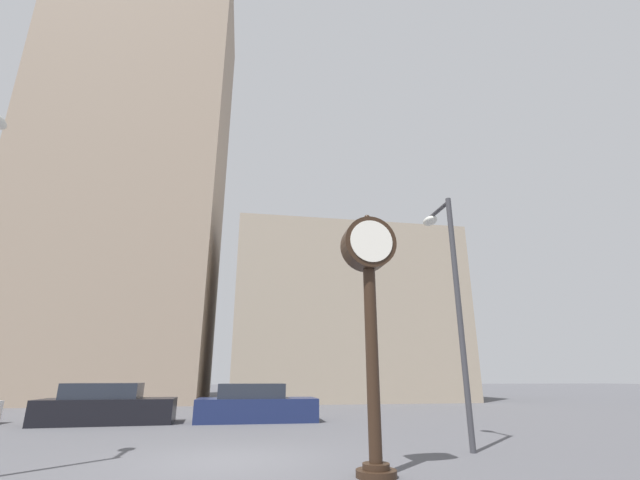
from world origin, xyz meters
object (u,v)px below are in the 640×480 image
object	(u,v)px
car_black	(107,406)
car_navy	(256,405)
street_lamp_right	(449,277)
street_clock	(370,291)

from	to	relation	value
car_black	car_navy	distance (m)	5.45
car_navy	car_black	bearing A→B (deg)	-179.69
street_lamp_right	car_navy	bearing A→B (deg)	121.07
car_navy	street_lamp_right	distance (m)	9.65
street_clock	car_navy	xyz separation A→B (m)	(-1.74, 10.05, -2.63)
street_clock	car_navy	size ratio (longest dim) A/B	1.04
street_lamp_right	car_black	bearing A→B (deg)	142.56
car_black	car_navy	world-z (taller)	car_black
car_navy	street_lamp_right	size ratio (longest dim) A/B	0.74
street_clock	car_black	size ratio (longest dim) A/B	1.00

